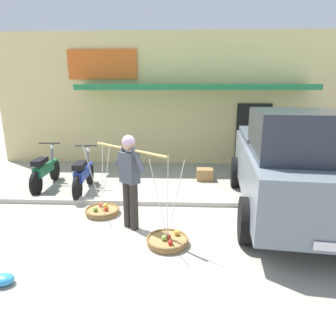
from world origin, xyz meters
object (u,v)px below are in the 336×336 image
(plastic_litter_bag, at_px, (3,280))
(fruit_basket_left_side, at_px, (167,240))
(motorcycle_second_in_row, at_px, (83,175))
(wooden_crate, at_px, (205,174))
(fruit_vendor, at_px, (130,176))
(fruit_basket_right_side, at_px, (102,210))
(motorcycle_nearest_shop, at_px, (45,170))
(parked_truck, at_px, (293,164))

(plastic_litter_bag, bearing_deg, fruit_basket_left_side, 28.43)
(motorcycle_second_in_row, height_order, wooden_crate, motorcycle_second_in_row)
(fruit_vendor, relative_size, fruit_basket_left_side, 1.17)
(fruit_basket_left_side, bearing_deg, plastic_litter_bag, -151.57)
(fruit_basket_right_side, bearing_deg, motorcycle_nearest_shop, 140.00)
(fruit_basket_right_side, height_order, motorcycle_second_in_row, fruit_basket_right_side)
(plastic_litter_bag, bearing_deg, motorcycle_nearest_shop, 107.00)
(fruit_basket_left_side, height_order, motorcycle_nearest_shop, fruit_basket_left_side)
(fruit_basket_right_side, xyz_separation_m, plastic_litter_bag, (-0.69, -2.27, -0.00))
(fruit_basket_right_side, height_order, wooden_crate, fruit_basket_right_side)
(fruit_vendor, xyz_separation_m, plastic_litter_bag, (-1.38, -1.69, -0.91))
(fruit_vendor, relative_size, fruit_basket_right_side, 1.17)
(fruit_basket_left_side, bearing_deg, motorcycle_nearest_shop, 140.05)
(fruit_basket_right_side, distance_m, parked_truck, 3.89)
(fruit_basket_right_side, xyz_separation_m, motorcycle_nearest_shop, (-1.86, 1.56, 0.38))
(plastic_litter_bag, bearing_deg, wooden_crate, 57.92)
(fruit_basket_left_side, xyz_separation_m, motorcycle_second_in_row, (-2.15, 2.40, 0.38))
(parked_truck, bearing_deg, fruit_basket_left_side, -150.46)
(motorcycle_second_in_row, height_order, parked_truck, parked_truck)
(fruit_basket_right_side, relative_size, motorcycle_nearest_shop, 0.80)
(fruit_basket_left_side, xyz_separation_m, wooden_crate, (0.86, 3.55, 0.09))
(fruit_basket_left_side, relative_size, parked_truck, 0.30)
(motorcycle_nearest_shop, distance_m, wooden_crate, 4.19)
(fruit_basket_left_side, relative_size, motorcycle_second_in_row, 0.80)
(parked_truck, height_order, wooden_crate, parked_truck)
(motorcycle_nearest_shop, distance_m, plastic_litter_bag, 4.02)
(fruit_basket_left_side, bearing_deg, fruit_vendor, 140.19)
(parked_truck, bearing_deg, motorcycle_nearest_shop, 166.45)
(motorcycle_nearest_shop, bearing_deg, parked_truck, -13.55)
(motorcycle_second_in_row, xyz_separation_m, parked_truck, (4.54, -1.04, 0.58))
(fruit_basket_right_side, bearing_deg, fruit_vendor, -39.94)
(plastic_litter_bag, height_order, wooden_crate, wooden_crate)
(motorcycle_nearest_shop, xyz_separation_m, parked_truck, (5.63, -1.36, 0.58))
(fruit_basket_right_side, height_order, plastic_litter_bag, fruit_basket_right_side)
(motorcycle_second_in_row, bearing_deg, fruit_vendor, -51.29)
(fruit_vendor, xyz_separation_m, fruit_basket_right_side, (-0.69, 0.57, -0.91))
(fruit_basket_left_side, height_order, motorcycle_second_in_row, fruit_basket_left_side)
(motorcycle_second_in_row, height_order, plastic_litter_bag, motorcycle_second_in_row)
(motorcycle_nearest_shop, bearing_deg, fruit_vendor, -39.99)
(fruit_basket_left_side, bearing_deg, fruit_basket_right_side, 140.12)
(motorcycle_nearest_shop, height_order, motorcycle_second_in_row, same)
(fruit_vendor, height_order, fruit_basket_left_side, fruit_vendor)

